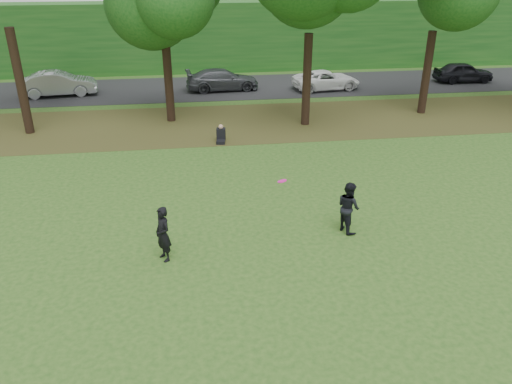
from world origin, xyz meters
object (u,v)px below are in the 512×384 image
Objects in this scene: player_right at (349,207)px; frisbee at (282,181)px; player_left at (163,234)px; seated_person at (221,135)px.

frisbee reaches higher than player_right.
player_left reaches higher than seated_person.
player_right is 4.57× the size of frisbee.
player_right is 9.69m from seated_person.
seated_person is at bearing 1.58° from player_right.
frisbee is (3.47, 0.23, 1.35)m from player_left.
seated_person is at bearing 136.61° from player_left.
seated_person is (-1.10, 9.75, -1.88)m from frisbee.
player_right reaches higher than player_left.
player_left is 0.99× the size of player_right.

